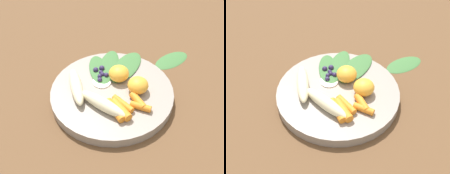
{
  "view_description": "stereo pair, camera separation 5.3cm",
  "coord_description": "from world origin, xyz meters",
  "views": [
    {
      "loc": [
        0.2,
        0.43,
        0.49
      ],
      "look_at": [
        0.0,
        0.0,
        0.03
      ],
      "focal_mm": 46.35,
      "sensor_mm": 36.0,
      "label": 1
    },
    {
      "loc": [
        0.15,
        0.45,
        0.49
      ],
      "look_at": [
        0.0,
        0.0,
        0.03
      ],
      "focal_mm": 46.35,
      "sensor_mm": 36.0,
      "label": 2
    }
  ],
  "objects": [
    {
      "name": "orange_segment_far",
      "position": [
        -0.05,
        0.03,
        0.04
      ],
      "size": [
        0.05,
        0.05,
        0.04
      ],
      "primitive_type": "ellipsoid",
      "color": "#F4A833",
      "rests_on": "bowl"
    },
    {
      "name": "kale_leaf_left",
      "position": [
        -0.07,
        -0.06,
        0.03
      ],
      "size": [
        0.14,
        0.12,
        0.0
      ],
      "primitive_type": "ellipsoid",
      "rotation": [
        0.0,
        0.0,
        3.78
      ],
      "color": "#3D7038",
      "rests_on": "bowl"
    },
    {
      "name": "carrot_mid_right",
      "position": [
        -0.0,
        0.05,
        0.03
      ],
      "size": [
        0.03,
        0.06,
        0.01
      ],
      "primitive_type": "cylinder",
      "rotation": [
        0.0,
        1.57,
        1.88
      ],
      "color": "orange",
      "rests_on": "bowl"
    },
    {
      "name": "carrot_mid_left",
      "position": [
        0.01,
        0.07,
        0.03
      ],
      "size": [
        0.03,
        0.06,
        0.02
      ],
      "primitive_type": "cylinder",
      "rotation": [
        0.0,
        1.57,
        1.7
      ],
      "color": "orange",
      "rests_on": "bowl"
    },
    {
      "name": "banana_peeled_right",
      "position": [
        0.07,
        -0.03,
        0.04
      ],
      "size": [
        0.05,
        0.12,
        0.03
      ],
      "primitive_type": "ellipsoid",
      "rotation": [
        0.0,
        0.0,
        1.37
      ],
      "color": "beige",
      "rests_on": "bowl"
    },
    {
      "name": "blueberry_pile",
      "position": [
        0.0,
        -0.06,
        0.03
      ],
      "size": [
        0.03,
        0.05,
        0.01
      ],
      "color": "#2D234C",
      "rests_on": "bowl"
    },
    {
      "name": "banana_peeled_left",
      "position": [
        0.04,
        0.04,
        0.04
      ],
      "size": [
        0.08,
        0.12,
        0.03
      ],
      "primitive_type": "ellipsoid",
      "rotation": [
        0.0,
        0.0,
        2.05
      ],
      "color": "beige",
      "rests_on": "bowl"
    },
    {
      "name": "carrot_rear",
      "position": [
        -0.03,
        0.08,
        0.03
      ],
      "size": [
        0.04,
        0.04,
        0.01
      ],
      "primitive_type": "cylinder",
      "rotation": [
        0.0,
        1.57,
        2.32
      ],
      "color": "orange",
      "rests_on": "bowl"
    },
    {
      "name": "carrot_small",
      "position": [
        -0.03,
        0.06,
        0.03
      ],
      "size": [
        0.02,
        0.05,
        0.02
      ],
      "primitive_type": "cylinder",
      "rotation": [
        0.0,
        1.57,
        1.64
      ],
      "color": "orange",
      "rests_on": "bowl"
    },
    {
      "name": "kale_leaf_rear",
      "position": [
        -0.0,
        -0.08,
        0.03
      ],
      "size": [
        0.07,
        0.12,
        0.0
      ],
      "primitive_type": "ellipsoid",
      "rotation": [
        0.0,
        0.0,
        4.45
      ],
      "color": "#3D7038",
      "rests_on": "bowl"
    },
    {
      "name": "orange_segment_near",
      "position": [
        -0.03,
        -0.03,
        0.04
      ],
      "size": [
        0.05,
        0.05,
        0.04
      ],
      "primitive_type": "ellipsoid",
      "color": "#F4A833",
      "rests_on": "bowl"
    },
    {
      "name": "carrot_front",
      "position": [
        0.02,
        0.07,
        0.03
      ],
      "size": [
        0.02,
        0.06,
        0.02
      ],
      "primitive_type": "cylinder",
      "rotation": [
        0.0,
        1.57,
        1.64
      ],
      "color": "orange",
      "rests_on": "bowl"
    },
    {
      "name": "ground_plane",
      "position": [
        0.0,
        0.0,
        0.0
      ],
      "size": [
        2.4,
        2.4,
        0.0
      ],
      "primitive_type": "plane",
      "color": "brown"
    },
    {
      "name": "kale_leaf_right",
      "position": [
        -0.03,
        -0.08,
        0.03
      ],
      "size": [
        0.12,
        0.14,
        0.0
      ],
      "primitive_type": "ellipsoid",
      "rotation": [
        0.0,
        0.0,
        4.09
      ],
      "color": "#3D7038",
      "rests_on": "bowl"
    },
    {
      "name": "bowl",
      "position": [
        0.0,
        0.0,
        0.01
      ],
      "size": [
        0.28,
        0.28,
        0.02
      ],
      "primitive_type": "cylinder",
      "color": "gray",
      "rests_on": "ground_plane"
    },
    {
      "name": "kale_leaf_stray",
      "position": [
        -0.2,
        -0.06,
        0.0
      ],
      "size": [
        0.12,
        0.07,
        0.01
      ],
      "primitive_type": "ellipsoid",
      "rotation": [
        0.0,
        0.0,
        3.34
      ],
      "color": "#3D7038",
      "rests_on": "ground_plane"
    },
    {
      "name": "coconut_shred_patch",
      "position": [
        0.01,
        -0.03,
        0.02
      ],
      "size": [
        0.04,
        0.04,
        0.0
      ],
      "primitive_type": "cylinder",
      "color": "white",
      "rests_on": "bowl"
    }
  ]
}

